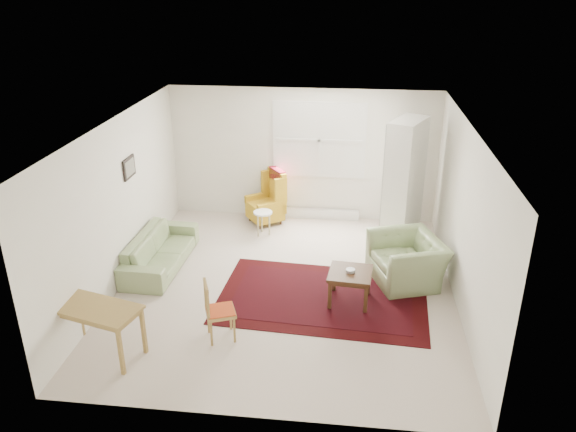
# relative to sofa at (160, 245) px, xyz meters

# --- Properties ---
(room) EXTENTS (5.04, 5.54, 2.51)m
(room) POSITION_rel_sofa_xyz_m (2.12, -0.25, 0.88)
(room) COLOR beige
(room) RESTS_ON ground
(rug) EXTENTS (3.14, 2.13, 0.03)m
(rug) POSITION_rel_sofa_xyz_m (2.68, -0.71, -0.36)
(rug) COLOR black
(rug) RESTS_ON ground
(sofa) EXTENTS (0.79, 1.89, 0.75)m
(sofa) POSITION_rel_sofa_xyz_m (0.00, 0.00, 0.00)
(sofa) COLOR #859A66
(sofa) RESTS_ON ground
(armchair) EXTENTS (1.27, 1.35, 0.85)m
(armchair) POSITION_rel_sofa_xyz_m (3.92, -0.04, 0.05)
(armchair) COLOR #859A66
(armchair) RESTS_ON ground
(wingback_chair) EXTENTS (0.86, 0.85, 1.03)m
(wingback_chair) POSITION_rel_sofa_xyz_m (1.42, 1.89, 0.14)
(wingback_chair) COLOR gold
(wingback_chair) RESTS_ON ground
(coffee_table) EXTENTS (0.66, 0.66, 0.49)m
(coffee_table) POSITION_rel_sofa_xyz_m (3.06, -0.76, -0.13)
(coffee_table) COLOR #3F2513
(coffee_table) RESTS_ON ground
(stool) EXTENTS (0.39, 0.39, 0.46)m
(stool) POSITION_rel_sofa_xyz_m (1.47, 1.35, -0.15)
(stool) COLOR white
(stool) RESTS_ON ground
(cabinet) EXTENTS (0.78, 0.99, 2.18)m
(cabinet) POSITION_rel_sofa_xyz_m (3.93, 1.44, 0.72)
(cabinet) COLOR white
(cabinet) RESTS_ON ground
(desk) EXTENTS (1.18, 0.81, 0.68)m
(desk) POSITION_rel_sofa_xyz_m (0.00, -2.33, -0.03)
(desk) COLOR #9F7E40
(desk) RESTS_ON ground
(desk_chair) EXTENTS (0.47, 0.47, 0.83)m
(desk_chair) POSITION_rel_sofa_xyz_m (1.42, -1.83, 0.04)
(desk_chair) COLOR #9F7E40
(desk_chair) RESTS_ON ground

